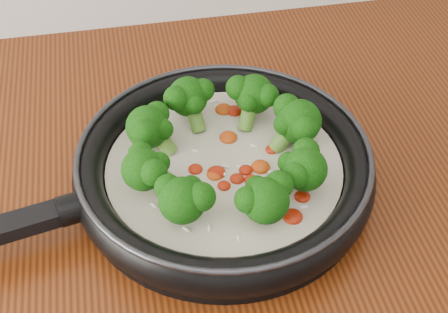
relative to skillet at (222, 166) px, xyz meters
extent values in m
cylinder|color=black|center=(0.00, 0.00, -0.03)|extent=(0.40, 0.40, 0.01)
torus|color=black|center=(0.00, 0.00, 0.00)|extent=(0.42, 0.42, 0.04)
torus|color=#2D2D33|center=(0.00, 0.00, 0.02)|extent=(0.40, 0.40, 0.01)
cylinder|color=black|center=(-0.17, -0.04, 0.00)|extent=(0.04, 0.04, 0.03)
cylinder|color=beige|center=(0.00, 0.00, -0.01)|extent=(0.33, 0.33, 0.02)
ellipsoid|color=#A11C07|center=(0.03, -0.01, 0.00)|extent=(0.02, 0.02, 0.01)
ellipsoid|color=#A11C07|center=(0.08, -0.07, 0.00)|extent=(0.02, 0.02, 0.01)
ellipsoid|color=#BB3D0C|center=(0.02, 0.10, 0.00)|extent=(0.02, 0.02, 0.01)
ellipsoid|color=#A11C07|center=(0.02, 0.05, 0.00)|extent=(0.02, 0.02, 0.01)
ellipsoid|color=#A11C07|center=(0.06, -0.09, 0.00)|extent=(0.03, 0.03, 0.01)
ellipsoid|color=#BB3D0C|center=(-0.01, -0.01, 0.00)|extent=(0.02, 0.02, 0.01)
ellipsoid|color=#A11C07|center=(0.05, -0.04, 0.00)|extent=(0.02, 0.02, 0.01)
ellipsoid|color=#A11C07|center=(0.00, -0.03, 0.00)|extent=(0.02, 0.02, 0.01)
ellipsoid|color=#BB3D0C|center=(0.04, -0.01, 0.00)|extent=(0.03, 0.03, 0.01)
ellipsoid|color=#A11C07|center=(-0.01, -0.01, 0.00)|extent=(0.03, 0.03, 0.01)
ellipsoid|color=#A11C07|center=(0.03, -0.03, 0.00)|extent=(0.02, 0.02, 0.01)
ellipsoid|color=#BB3D0C|center=(-0.07, -0.05, 0.00)|extent=(0.02, 0.02, 0.01)
ellipsoid|color=#A11C07|center=(-0.03, 0.00, 0.00)|extent=(0.02, 0.02, 0.01)
ellipsoid|color=#A11C07|center=(0.03, 0.09, 0.00)|extent=(0.03, 0.03, 0.01)
ellipsoid|color=#BB3D0C|center=(0.02, 0.05, 0.00)|extent=(0.03, 0.03, 0.01)
ellipsoid|color=#A11C07|center=(0.01, -0.03, 0.00)|extent=(0.02, 0.02, 0.01)
ellipsoid|color=#A11C07|center=(0.06, 0.01, 0.00)|extent=(0.02, 0.02, 0.01)
ellipsoid|color=white|center=(0.05, -0.02, 0.00)|extent=(0.01, 0.01, 0.00)
ellipsoid|color=white|center=(0.00, 0.00, 0.00)|extent=(0.01, 0.01, 0.00)
ellipsoid|color=white|center=(0.09, -0.05, 0.00)|extent=(0.01, 0.01, 0.00)
ellipsoid|color=white|center=(0.07, -0.01, 0.00)|extent=(0.01, 0.01, 0.00)
ellipsoid|color=white|center=(0.09, 0.06, 0.00)|extent=(0.01, 0.01, 0.00)
ellipsoid|color=white|center=(-0.05, -0.06, 0.00)|extent=(0.01, 0.01, 0.00)
ellipsoid|color=white|center=(0.08, -0.08, 0.00)|extent=(0.01, 0.00, 0.00)
ellipsoid|color=white|center=(0.01, -0.04, 0.00)|extent=(0.01, 0.01, 0.00)
ellipsoid|color=white|center=(0.02, -0.01, 0.00)|extent=(0.01, 0.01, 0.00)
ellipsoid|color=white|center=(0.00, -0.01, 0.00)|extent=(0.01, 0.01, 0.00)
ellipsoid|color=white|center=(0.01, 0.12, 0.00)|extent=(0.01, 0.01, 0.00)
ellipsoid|color=white|center=(-0.06, -0.09, 0.00)|extent=(0.01, 0.01, 0.00)
ellipsoid|color=white|center=(-0.01, -0.01, 0.00)|extent=(0.01, 0.01, 0.00)
ellipsoid|color=white|center=(0.04, 0.02, 0.00)|extent=(0.01, 0.01, 0.00)
ellipsoid|color=white|center=(-0.09, -0.05, 0.00)|extent=(0.01, 0.01, 0.00)
ellipsoid|color=white|center=(-0.03, -0.09, 0.00)|extent=(0.01, 0.01, 0.00)
ellipsoid|color=white|center=(0.00, -0.11, 0.00)|extent=(0.01, 0.01, 0.00)
ellipsoid|color=white|center=(-0.03, 0.03, 0.00)|extent=(0.01, 0.01, 0.00)
ellipsoid|color=white|center=(-0.04, -0.02, 0.00)|extent=(0.01, 0.01, 0.00)
cylinder|color=#5E9430|center=(0.08, 0.02, 0.02)|extent=(0.04, 0.03, 0.04)
sphere|color=black|center=(0.10, 0.02, 0.03)|extent=(0.06, 0.06, 0.05)
sphere|color=black|center=(0.09, 0.04, 0.04)|extent=(0.04, 0.04, 0.03)
sphere|color=black|center=(0.10, 0.00, 0.04)|extent=(0.04, 0.04, 0.03)
sphere|color=black|center=(0.08, 0.02, 0.04)|extent=(0.03, 0.03, 0.03)
cylinder|color=#5E9430|center=(0.05, 0.07, 0.02)|extent=(0.04, 0.04, 0.04)
sphere|color=black|center=(0.06, 0.08, 0.03)|extent=(0.06, 0.06, 0.05)
sphere|color=black|center=(0.04, 0.09, 0.04)|extent=(0.04, 0.04, 0.03)
sphere|color=black|center=(0.07, 0.07, 0.04)|extent=(0.03, 0.03, 0.03)
sphere|color=black|center=(0.05, 0.07, 0.04)|extent=(0.03, 0.03, 0.02)
cylinder|color=#5E9430|center=(-0.02, 0.08, 0.02)|extent=(0.03, 0.04, 0.04)
sphere|color=black|center=(-0.02, 0.09, 0.03)|extent=(0.06, 0.06, 0.05)
sphere|color=black|center=(-0.04, 0.08, 0.04)|extent=(0.04, 0.04, 0.03)
sphere|color=black|center=(0.00, 0.09, 0.04)|extent=(0.03, 0.03, 0.03)
sphere|color=black|center=(-0.02, 0.08, 0.04)|extent=(0.03, 0.03, 0.02)
cylinder|color=#5E9430|center=(-0.06, 0.04, 0.01)|extent=(0.04, 0.03, 0.04)
sphere|color=black|center=(-0.08, 0.05, 0.03)|extent=(0.06, 0.06, 0.05)
sphere|color=black|center=(-0.08, 0.03, 0.04)|extent=(0.04, 0.04, 0.03)
sphere|color=black|center=(-0.07, 0.06, 0.04)|extent=(0.04, 0.04, 0.03)
sphere|color=black|center=(-0.06, 0.04, 0.03)|extent=(0.03, 0.03, 0.03)
cylinder|color=#5E9430|center=(-0.07, -0.02, 0.02)|extent=(0.04, 0.03, 0.04)
sphere|color=black|center=(-0.09, -0.02, 0.03)|extent=(0.06, 0.06, 0.05)
sphere|color=black|center=(-0.08, -0.04, 0.04)|extent=(0.04, 0.04, 0.03)
sphere|color=black|center=(-0.09, 0.00, 0.04)|extent=(0.03, 0.03, 0.03)
sphere|color=black|center=(-0.07, -0.02, 0.04)|extent=(0.03, 0.03, 0.02)
cylinder|color=#5E9430|center=(-0.04, -0.06, 0.02)|extent=(0.04, 0.04, 0.04)
sphere|color=black|center=(-0.06, -0.08, 0.03)|extent=(0.06, 0.06, 0.05)
sphere|color=black|center=(-0.04, -0.08, 0.04)|extent=(0.04, 0.04, 0.03)
sphere|color=black|center=(-0.07, -0.06, 0.04)|extent=(0.03, 0.03, 0.03)
sphere|color=black|center=(-0.04, -0.06, 0.04)|extent=(0.03, 0.03, 0.03)
cylinder|color=#5E9430|center=(0.02, -0.07, 0.01)|extent=(0.03, 0.04, 0.04)
sphere|color=black|center=(0.03, -0.09, 0.03)|extent=(0.06, 0.06, 0.05)
sphere|color=black|center=(0.05, -0.08, 0.04)|extent=(0.04, 0.04, 0.03)
sphere|color=black|center=(0.01, -0.09, 0.04)|extent=(0.03, 0.03, 0.03)
sphere|color=black|center=(0.02, -0.07, 0.03)|extent=(0.03, 0.03, 0.03)
cylinder|color=#5E9430|center=(0.07, -0.05, 0.02)|extent=(0.04, 0.04, 0.04)
sphere|color=black|center=(0.08, -0.06, 0.03)|extent=(0.06, 0.06, 0.05)
sphere|color=black|center=(0.09, -0.04, 0.04)|extent=(0.04, 0.04, 0.03)
sphere|color=black|center=(0.07, -0.07, 0.04)|extent=(0.03, 0.03, 0.03)
sphere|color=black|center=(0.07, -0.05, 0.04)|extent=(0.03, 0.03, 0.02)
camera|label=1|loc=(-0.10, -0.52, 0.52)|focal=50.98mm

